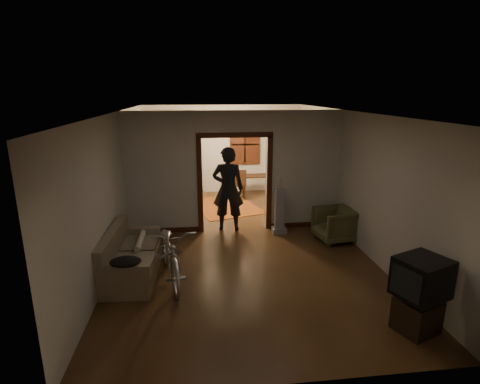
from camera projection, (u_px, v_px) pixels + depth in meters
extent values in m
cube|color=#392312|center=(238.00, 241.00, 8.30)|extent=(5.00, 8.50, 0.01)
cube|color=white|center=(238.00, 112.00, 7.57)|extent=(5.00, 8.50, 0.01)
cube|color=beige|center=(223.00, 149.00, 12.01)|extent=(5.00, 0.02, 2.80)
cube|color=beige|center=(117.00, 183.00, 7.65)|extent=(0.02, 8.50, 2.80)
cube|color=beige|center=(351.00, 176.00, 8.23)|extent=(0.02, 8.50, 2.80)
cube|color=beige|center=(235.00, 172.00, 8.66)|extent=(5.00, 0.14, 2.80)
cube|color=#39190C|center=(235.00, 184.00, 8.74)|extent=(1.74, 0.20, 2.32)
cube|color=black|center=(245.00, 144.00, 12.02)|extent=(0.98, 0.06, 1.28)
sphere|color=#FFE0A5|center=(228.00, 124.00, 10.09)|extent=(0.24, 0.24, 0.24)
cube|color=silver|center=(280.00, 178.00, 8.75)|extent=(0.08, 0.01, 0.12)
cube|color=#6F634A|center=(133.00, 253.00, 6.67)|extent=(0.92, 1.88, 0.85)
cylinder|color=beige|center=(140.00, 240.00, 6.94)|extent=(0.11, 0.85, 0.11)
ellipsoid|color=black|center=(126.00, 262.00, 5.74)|extent=(0.48, 0.36, 0.14)
imported|color=silver|center=(170.00, 251.00, 6.47)|extent=(1.09, 2.11, 1.06)
imported|color=brown|center=(335.00, 224.00, 8.24)|extent=(0.92, 0.90, 0.74)
cube|color=black|center=(417.00, 315.00, 5.14)|extent=(0.65, 0.62, 0.47)
cube|color=black|center=(422.00, 278.00, 4.99)|extent=(0.79, 0.75, 0.54)
cube|color=gray|center=(280.00, 211.00, 8.63)|extent=(0.35, 0.29, 1.06)
imported|color=black|center=(228.00, 189.00, 8.73)|extent=(0.79, 0.57, 2.00)
cube|color=maroon|center=(225.00, 206.00, 10.76)|extent=(2.22, 2.57, 0.02)
cube|color=black|center=(178.00, 172.00, 11.56)|extent=(0.84, 0.52, 1.59)
sphere|color=#1E5972|center=(176.00, 135.00, 11.26)|extent=(0.27, 0.27, 0.27)
cube|color=black|center=(256.00, 186.00, 11.77)|extent=(0.92, 0.56, 0.66)
cube|color=black|center=(238.00, 184.00, 11.36)|extent=(0.52, 0.52, 0.95)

